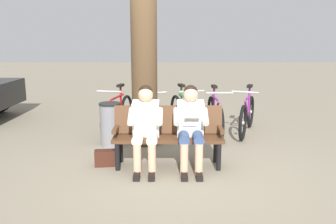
% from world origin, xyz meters
% --- Properties ---
extents(ground_plane, '(40.00, 40.00, 0.00)m').
position_xyz_m(ground_plane, '(0.00, 0.00, 0.00)').
color(ground_plane, gray).
extents(bench, '(1.60, 0.49, 0.87)m').
position_xyz_m(bench, '(0.18, -0.10, 0.51)').
color(bench, '#51331E').
rests_on(bench, ground).
extents(person_reading, '(0.49, 0.77, 1.20)m').
position_xyz_m(person_reading, '(-0.14, 0.06, 0.66)').
color(person_reading, white).
rests_on(person_reading, ground).
extents(person_companion, '(0.49, 0.77, 1.20)m').
position_xyz_m(person_companion, '(0.50, 0.06, 0.66)').
color(person_companion, white).
rests_on(person_companion, ground).
extents(handbag, '(0.31, 0.17, 0.24)m').
position_xyz_m(handbag, '(1.11, -0.03, 0.12)').
color(handbag, '#3F1E14').
rests_on(handbag, ground).
extents(tree_trunk, '(0.44, 0.44, 3.94)m').
position_xyz_m(tree_trunk, '(0.58, -1.12, 1.97)').
color(tree_trunk, '#4C3823').
rests_on(tree_trunk, ground).
extents(litter_bin, '(0.38, 0.38, 0.75)m').
position_xyz_m(litter_bin, '(1.17, -1.05, 0.38)').
color(litter_bin, slate).
rests_on(litter_bin, ground).
extents(bicycle_green, '(0.70, 1.59, 0.94)m').
position_xyz_m(bicycle_green, '(-1.37, -1.80, 0.36)').
color(bicycle_green, black).
rests_on(bicycle_green, ground).
extents(bicycle_black, '(0.48, 1.68, 0.94)m').
position_xyz_m(bicycle_black, '(-0.73, -1.73, 0.36)').
color(bicycle_black, black).
rests_on(bicycle_black, ground).
extents(bicycle_red, '(0.61, 1.63, 0.94)m').
position_xyz_m(bicycle_red, '(-0.15, -1.90, 0.36)').
color(bicycle_red, black).
rests_on(bicycle_red, ground).
extents(bicycle_orange, '(0.71, 1.59, 0.94)m').
position_xyz_m(bicycle_orange, '(0.57, -1.71, 0.36)').
color(bicycle_orange, black).
rests_on(bicycle_orange, ground).
extents(bicycle_silver, '(0.55, 1.65, 0.94)m').
position_xyz_m(bicycle_silver, '(1.16, -1.89, 0.36)').
color(bicycle_silver, black).
rests_on(bicycle_silver, ground).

